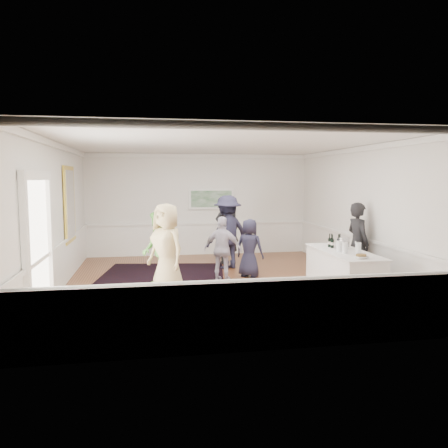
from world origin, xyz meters
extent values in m
plane|color=brown|center=(0.00, 0.00, 0.00)|extent=(8.00, 8.00, 0.00)
cube|color=white|center=(0.00, 0.00, 3.20)|extent=(7.00, 8.00, 0.02)
cube|color=white|center=(-3.50, 0.00, 1.60)|extent=(0.02, 8.00, 3.20)
cube|color=white|center=(3.50, 0.00, 1.60)|extent=(0.02, 8.00, 3.20)
cube|color=white|center=(0.00, 4.00, 1.60)|extent=(7.00, 0.02, 3.20)
cube|color=white|center=(0.00, -4.00, 1.60)|extent=(7.00, 0.02, 3.20)
cube|color=yellow|center=(-3.46, 1.30, 1.80)|extent=(0.04, 1.25, 1.85)
cube|color=white|center=(-3.43, 1.30, 1.80)|extent=(0.01, 1.05, 1.65)
cube|color=white|center=(-3.43, -2.72, 1.20)|extent=(0.10, 0.14, 2.40)
cube|color=white|center=(-3.43, -1.08, 1.20)|extent=(0.10, 0.14, 2.40)
cube|color=white|center=(-3.43, -1.90, 2.48)|extent=(0.10, 1.78, 0.16)
cube|color=white|center=(-3.46, -1.90, 1.20)|extent=(0.02, 1.50, 2.40)
cube|color=white|center=(0.40, 3.95, 1.78)|extent=(1.44, 0.05, 0.66)
cube|color=#235E2A|center=(0.40, 3.92, 1.78)|extent=(1.30, 0.01, 0.52)
cube|color=black|center=(-1.32, 0.58, 0.01)|extent=(3.57, 4.37, 0.02)
cube|color=white|center=(2.45, -1.34, 0.45)|extent=(0.81, 2.22, 0.91)
cube|color=white|center=(2.45, -1.34, 0.91)|extent=(0.87, 2.28, 0.02)
imported|color=black|center=(3.20, -0.46, 0.94)|extent=(0.54, 0.74, 1.88)
imported|color=tan|center=(-1.21, -0.76, 0.96)|extent=(1.06, 1.11, 1.92)
imported|color=#65BC4B|center=(-1.36, -0.21, 0.87)|extent=(0.81, 0.95, 1.74)
imported|color=silver|center=(0.13, 0.18, 0.77)|extent=(0.98, 0.73, 1.55)
imported|color=#222137|center=(0.52, 1.70, 0.99)|extent=(1.47, 1.22, 1.98)
imported|color=black|center=(0.63, 2.38, 0.97)|extent=(0.80, 0.62, 1.95)
imported|color=#222137|center=(0.88, 0.62, 0.72)|extent=(0.84, 0.78, 1.44)
cylinder|color=#84B841|center=(2.33, -1.62, 1.04)|extent=(0.12, 0.12, 0.24)
cylinder|color=#D1443D|center=(2.60, -1.67, 1.04)|extent=(0.12, 0.12, 0.24)
cylinder|color=#64BC43|center=(2.30, -1.42, 1.04)|extent=(0.12, 0.12, 0.24)
cylinder|color=silver|center=(2.54, -1.10, 1.04)|extent=(0.26, 0.26, 0.25)
imported|color=white|center=(2.40, -2.19, 0.96)|extent=(0.27, 0.27, 0.07)
cylinder|color=olive|center=(2.40, -2.19, 0.98)|extent=(0.19, 0.19, 0.04)
camera|label=1|loc=(-1.54, -9.78, 2.43)|focal=35.00mm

